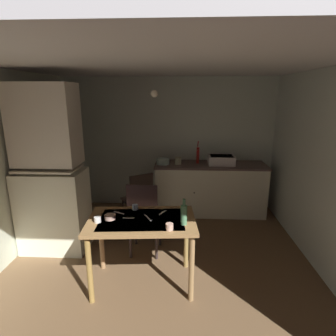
% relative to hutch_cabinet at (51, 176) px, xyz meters
% --- Properties ---
extents(ground_plane, '(4.77, 4.77, 0.00)m').
position_rel_hutch_cabinet_xyz_m(ground_plane, '(1.44, -0.22, -1.03)').
color(ground_plane, brown).
extents(wall_back, '(3.87, 0.10, 2.36)m').
position_rel_hutch_cabinet_xyz_m(wall_back, '(1.44, 1.68, 0.15)').
color(wall_back, silver).
rests_on(wall_back, ground).
extents(wall_left, '(0.10, 3.78, 2.36)m').
position_rel_hutch_cabinet_xyz_m(wall_left, '(-0.49, -0.22, 0.15)').
color(wall_left, silver).
rests_on(wall_left, ground).
extents(wall_right, '(0.10, 3.78, 2.36)m').
position_rel_hutch_cabinet_xyz_m(wall_right, '(3.38, -0.22, 0.15)').
color(wall_right, silver).
rests_on(wall_right, ground).
extents(ceiling_slab, '(3.87, 3.78, 0.10)m').
position_rel_hutch_cabinet_xyz_m(ceiling_slab, '(1.44, -0.22, 1.38)').
color(ceiling_slab, silver).
extents(hutch_cabinet, '(0.85, 0.52, 2.19)m').
position_rel_hutch_cabinet_xyz_m(hutch_cabinet, '(0.00, 0.00, 0.00)').
color(hutch_cabinet, beige).
rests_on(hutch_cabinet, ground).
extents(counter_cabinet, '(1.91, 0.64, 0.89)m').
position_rel_hutch_cabinet_xyz_m(counter_cabinet, '(2.19, 1.31, -0.58)').
color(counter_cabinet, beige).
rests_on(counter_cabinet, ground).
extents(sink_basin, '(0.44, 0.34, 0.15)m').
position_rel_hutch_cabinet_xyz_m(sink_basin, '(2.37, 1.31, -0.06)').
color(sink_basin, silver).
rests_on(sink_basin, counter_cabinet).
extents(hand_pump, '(0.05, 0.27, 0.39)m').
position_rel_hutch_cabinet_xyz_m(hand_pump, '(1.98, 1.35, 0.03)').
color(hand_pump, '#B21E19').
rests_on(hand_pump, counter_cabinet).
extents(mixing_bowl_counter, '(0.22, 0.22, 0.10)m').
position_rel_hutch_cabinet_xyz_m(mixing_bowl_counter, '(1.37, 1.26, -0.09)').
color(mixing_bowl_counter, '#ADD1C1').
rests_on(mixing_bowl_counter, counter_cabinet).
extents(stoneware_crock, '(0.11, 0.11, 0.12)m').
position_rel_hutch_cabinet_xyz_m(stoneware_crock, '(1.64, 1.27, -0.08)').
color(stoneware_crock, beige).
rests_on(stoneware_crock, counter_cabinet).
extents(dining_table, '(1.19, 0.78, 0.78)m').
position_rel_hutch_cabinet_xyz_m(dining_table, '(1.28, -0.68, -0.36)').
color(dining_table, olive).
rests_on(dining_table, ground).
extents(chair_far_side, '(0.42, 0.42, 1.00)m').
position_rel_hutch_cabinet_xyz_m(chair_far_side, '(1.22, -0.11, -0.51)').
color(chair_far_side, '#2F2423').
rests_on(chair_far_side, ground).
extents(chair_by_counter, '(0.56, 0.56, 0.90)m').
position_rel_hutch_cabinet_xyz_m(chair_by_counter, '(1.03, 0.66, -0.55)').
color(chair_by_counter, '#2C211D').
rests_on(chair_by_counter, ground).
extents(serving_bowl_wide, '(0.12, 0.12, 0.05)m').
position_rel_hutch_cabinet_xyz_m(serving_bowl_wide, '(0.95, -0.70, -0.23)').
color(serving_bowl_wide, tan).
rests_on(serving_bowl_wide, dining_table).
extents(teacup_mint, '(0.07, 0.07, 0.06)m').
position_rel_hutch_cabinet_xyz_m(teacup_mint, '(0.84, -0.78, -0.22)').
color(teacup_mint, white).
rests_on(teacup_mint, dining_table).
extents(mug_tall, '(0.08, 0.08, 0.06)m').
position_rel_hutch_cabinet_xyz_m(mug_tall, '(1.59, -0.90, -0.22)').
color(mug_tall, tan).
rests_on(mug_tall, dining_table).
extents(mug_dark, '(0.07, 0.07, 0.06)m').
position_rel_hutch_cabinet_xyz_m(mug_dark, '(1.17, -0.43, -0.22)').
color(mug_dark, '#9EB2C6').
rests_on(mug_dark, dining_table).
extents(glass_bottle, '(0.07, 0.07, 0.27)m').
position_rel_hutch_cabinet_xyz_m(glass_bottle, '(1.73, -0.78, -0.14)').
color(glass_bottle, '#4C7F56').
rests_on(glass_bottle, dining_table).
extents(table_knife, '(0.10, 0.17, 0.00)m').
position_rel_hutch_cabinet_xyz_m(table_knife, '(1.34, -0.64, -0.25)').
color(table_knife, silver).
rests_on(table_knife, dining_table).
extents(teaspoon_near_bowl, '(0.08, 0.13, 0.00)m').
position_rel_hutch_cabinet_xyz_m(teaspoon_near_bowl, '(1.49, -0.51, -0.25)').
color(teaspoon_near_bowl, beige).
rests_on(teaspoon_near_bowl, dining_table).
extents(teaspoon_by_cup, '(0.14, 0.08, 0.00)m').
position_rel_hutch_cabinet_xyz_m(teaspoon_by_cup, '(1.01, -0.54, -0.25)').
color(teaspoon_by_cup, beige).
rests_on(teaspoon_by_cup, dining_table).
extents(serving_spoon, '(0.12, 0.02, 0.00)m').
position_rel_hutch_cabinet_xyz_m(serving_spoon, '(1.14, -0.67, -0.25)').
color(serving_spoon, beige).
rests_on(serving_spoon, dining_table).
extents(pendant_bulb, '(0.08, 0.08, 0.08)m').
position_rel_hutch_cabinet_xyz_m(pendant_bulb, '(1.38, -0.19, 1.04)').
color(pendant_bulb, '#F9EFCC').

